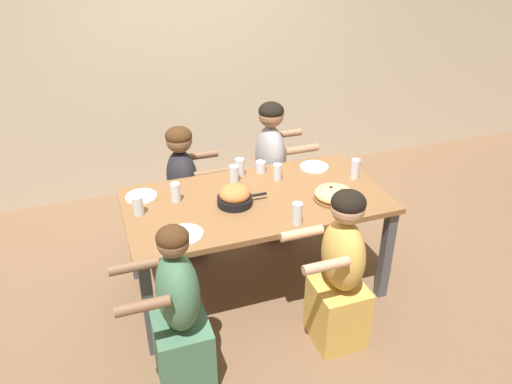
# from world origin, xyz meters

# --- Properties ---
(ground_plane) EXTENTS (18.00, 18.00, 0.00)m
(ground_plane) POSITION_xyz_m (0.00, 0.00, 0.00)
(ground_plane) COLOR brown
(ground_plane) RESTS_ON ground
(restaurant_back_panel) EXTENTS (10.00, 0.06, 3.20)m
(restaurant_back_panel) POSITION_xyz_m (0.00, 1.86, 1.60)
(restaurant_back_panel) COLOR beige
(restaurant_back_panel) RESTS_ON ground
(dining_table) EXTENTS (1.82, 0.94, 0.78)m
(dining_table) POSITION_xyz_m (0.00, 0.00, 0.69)
(dining_table) COLOR brown
(dining_table) RESTS_ON ground
(pizza_board_main) EXTENTS (0.28, 0.28, 0.07)m
(pizza_board_main) POSITION_xyz_m (0.51, -0.19, 0.81)
(pizza_board_main) COLOR brown
(pizza_board_main) RESTS_ON dining_table
(skillet_bowl) EXTENTS (0.35, 0.24, 0.14)m
(skillet_bowl) POSITION_xyz_m (-0.16, -0.03, 0.84)
(skillet_bowl) COLOR black
(skillet_bowl) RESTS_ON dining_table
(empty_plate_a) EXTENTS (0.22, 0.22, 0.02)m
(empty_plate_a) POSITION_xyz_m (0.59, 0.31, 0.78)
(empty_plate_a) COLOR white
(empty_plate_a) RESTS_ON dining_table
(empty_plate_b) EXTENTS (0.22, 0.22, 0.02)m
(empty_plate_b) POSITION_xyz_m (-0.76, 0.28, 0.78)
(empty_plate_b) COLOR white
(empty_plate_b) RESTS_ON dining_table
(empty_plate_c) EXTENTS (0.23, 0.23, 0.02)m
(empty_plate_c) POSITION_xyz_m (-0.57, -0.28, 0.78)
(empty_plate_c) COLOR white
(empty_plate_c) RESTS_ON dining_table
(cocktail_glass_blue) EXTENTS (0.08, 0.08, 0.11)m
(cocktail_glass_blue) POSITION_xyz_m (0.17, 0.38, 0.81)
(cocktail_glass_blue) COLOR silver
(cocktail_glass_blue) RESTS_ON dining_table
(drinking_glass_a) EXTENTS (0.07, 0.07, 0.13)m
(drinking_glass_a) POSITION_xyz_m (-0.00, 0.37, 0.83)
(drinking_glass_a) COLOR silver
(drinking_glass_a) RESTS_ON dining_table
(drinking_glass_b) EXTENTS (0.07, 0.07, 0.14)m
(drinking_glass_b) POSITION_xyz_m (-0.53, 0.15, 0.83)
(drinking_glass_b) COLOR silver
(drinking_glass_b) RESTS_ON dining_table
(drinking_glass_c) EXTENTS (0.07, 0.07, 0.13)m
(drinking_glass_c) POSITION_xyz_m (-0.07, 0.29, 0.83)
(drinking_glass_c) COLOR silver
(drinking_glass_c) RESTS_ON dining_table
(drinking_glass_d) EXTENTS (0.07, 0.07, 0.15)m
(drinking_glass_d) POSITION_xyz_m (0.14, -0.39, 0.85)
(drinking_glass_d) COLOR silver
(drinking_glass_d) RESTS_ON dining_table
(drinking_glass_e) EXTENTS (0.07, 0.07, 0.13)m
(drinking_glass_e) POSITION_xyz_m (-0.80, 0.06, 0.83)
(drinking_glass_e) COLOR silver
(drinking_glass_e) RESTS_ON dining_table
(drinking_glass_f) EXTENTS (0.07, 0.07, 0.15)m
(drinking_glass_f) POSITION_xyz_m (0.80, 0.05, 0.84)
(drinking_glass_f) COLOR silver
(drinking_glass_f) RESTS_ON dining_table
(drinking_glass_g) EXTENTS (0.06, 0.06, 0.12)m
(drinking_glass_g) POSITION_xyz_m (0.24, 0.22, 0.83)
(drinking_glass_g) COLOR silver
(drinking_glass_g) RESTS_ON dining_table
(diner_near_left) EXTENTS (0.51, 0.40, 1.11)m
(diner_near_left) POSITION_xyz_m (-0.70, -0.69, 0.50)
(diner_near_left) COLOR #477556
(diner_near_left) RESTS_ON ground
(diner_far_midright) EXTENTS (0.51, 0.40, 1.21)m
(diner_far_midright) POSITION_xyz_m (0.37, 0.69, 0.56)
(diner_far_midright) COLOR #99999E
(diner_far_midright) RESTS_ON ground
(diner_far_midleft) EXTENTS (0.51, 0.40, 1.10)m
(diner_far_midleft) POSITION_xyz_m (-0.38, 0.69, 0.51)
(diner_far_midleft) COLOR #232328
(diner_far_midleft) RESTS_ON ground
(diner_near_midright) EXTENTS (0.51, 0.40, 1.13)m
(diner_near_midright) POSITION_xyz_m (0.32, -0.69, 0.53)
(diner_near_midright) COLOR gold
(diner_near_midright) RESTS_ON ground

